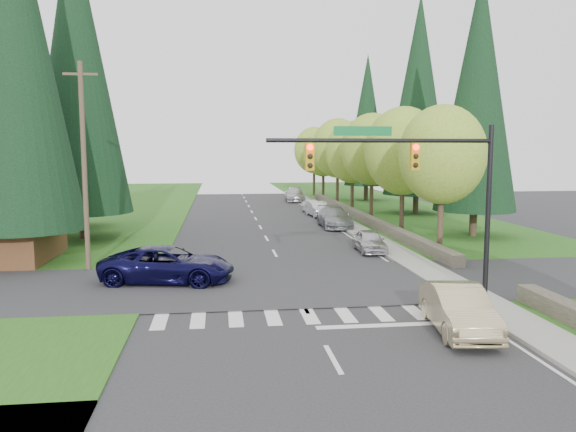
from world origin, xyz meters
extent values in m
plane|color=#28282B|center=(0.00, 0.00, 0.00)|extent=(120.00, 120.00, 0.00)
cube|color=#274F15|center=(13.00, 20.00, 0.03)|extent=(14.00, 110.00, 0.06)
cube|color=#274F15|center=(-13.00, 20.00, 0.03)|extent=(14.00, 110.00, 0.06)
cube|color=#28282B|center=(0.00, 8.00, 0.00)|extent=(120.00, 8.00, 0.10)
cube|color=gray|center=(6.90, 22.00, 0.07)|extent=(1.80, 80.00, 0.13)
cube|color=gray|center=(6.05, 22.00, 0.07)|extent=(0.20, 80.00, 0.13)
cube|color=#4C4438|center=(8.60, 30.00, 0.35)|extent=(0.70, 40.00, 0.70)
cylinder|color=black|center=(7.20, 4.50, 3.40)|extent=(0.20, 0.20, 6.80)
cylinder|color=black|center=(2.90, 4.50, 6.20)|extent=(8.60, 0.16, 0.16)
cube|color=#0C662D|center=(2.20, 4.55, 6.55)|extent=(2.20, 0.04, 0.35)
cube|color=#BF8C0C|center=(4.20, 4.50, 5.60)|extent=(0.32, 0.24, 1.00)
sphere|color=#FF0C05|center=(4.20, 4.36, 5.95)|extent=(0.22, 0.22, 0.22)
cube|color=#BF8C0C|center=(0.20, 4.50, 5.60)|extent=(0.32, 0.24, 1.00)
sphere|color=#FF0C05|center=(0.20, 4.36, 5.95)|extent=(0.22, 0.22, 0.22)
cylinder|color=#473828|center=(-9.50, 12.00, 5.00)|extent=(0.24, 0.24, 10.00)
cube|color=#473828|center=(-9.50, 12.00, 9.40)|extent=(1.60, 0.10, 0.12)
cylinder|color=#38281C|center=(9.20, 14.00, 2.38)|extent=(0.32, 0.32, 4.76)
ellipsoid|color=olive|center=(9.20, 14.00, 5.61)|extent=(4.80, 4.80, 5.52)
cylinder|color=#38281C|center=(9.30, 21.00, 2.46)|extent=(0.32, 0.32, 4.93)
ellipsoid|color=olive|center=(9.30, 21.00, 5.81)|extent=(5.20, 5.20, 5.98)
cylinder|color=#38281C|center=(9.10, 28.00, 2.52)|extent=(0.32, 0.32, 5.04)
ellipsoid|color=olive|center=(9.10, 28.00, 5.94)|extent=(5.00, 5.00, 5.75)
cylinder|color=#38281C|center=(9.20, 35.00, 2.41)|extent=(0.32, 0.32, 4.82)
ellipsoid|color=olive|center=(9.20, 35.00, 5.68)|extent=(5.00, 5.00, 5.75)
cylinder|color=#38281C|center=(9.30, 42.00, 2.58)|extent=(0.32, 0.32, 5.15)
ellipsoid|color=olive|center=(9.30, 42.00, 6.07)|extent=(5.40, 5.40, 6.21)
cylinder|color=#38281C|center=(9.10, 49.00, 2.35)|extent=(0.32, 0.32, 4.70)
ellipsoid|color=olive|center=(9.10, 49.00, 5.54)|extent=(4.80, 4.80, 5.52)
cylinder|color=#38281C|center=(9.20, 56.00, 2.49)|extent=(0.32, 0.32, 4.98)
ellipsoid|color=olive|center=(9.20, 56.00, 5.87)|extent=(5.20, 5.20, 5.98)
cylinder|color=#38281C|center=(-13.00, 14.00, 1.00)|extent=(0.50, 0.50, 2.00)
cone|color=black|center=(-13.00, 14.00, 10.80)|extent=(6.12, 6.12, 18.00)
cylinder|color=#38281C|center=(-12.00, 22.00, 1.00)|extent=(0.50, 0.50, 2.00)
cone|color=black|center=(-12.00, 22.00, 11.30)|extent=(6.46, 6.46, 19.00)
cylinder|color=#38281C|center=(-14.00, 28.00, 1.00)|extent=(0.50, 0.50, 2.00)
cone|color=black|center=(-14.00, 28.00, 10.30)|extent=(5.78, 5.78, 17.00)
cylinder|color=#38281C|center=(14.00, 20.00, 1.00)|extent=(0.50, 0.50, 2.00)
cone|color=black|center=(14.00, 20.00, 9.80)|extent=(5.44, 5.44, 16.00)
cylinder|color=#38281C|center=(15.00, 34.00, 1.00)|extent=(0.50, 0.50, 2.00)
cone|color=black|center=(15.00, 34.00, 10.80)|extent=(6.12, 6.12, 18.00)
cylinder|color=#38281C|center=(14.00, 48.00, 1.00)|extent=(0.50, 0.50, 2.00)
cone|color=black|center=(14.00, 48.00, 9.30)|extent=(5.10, 5.10, 15.00)
imported|color=#CEBA89|center=(4.50, 0.89, 0.75)|extent=(2.15, 4.71, 1.50)
imported|color=black|center=(-5.40, 8.93, 0.81)|extent=(6.20, 3.66, 1.62)
imported|color=#BABABF|center=(5.50, 15.28, 0.64)|extent=(1.63, 3.78, 1.27)
imported|color=gray|center=(5.60, 25.71, 0.77)|extent=(2.27, 5.34, 1.54)
imported|color=silver|center=(5.60, 32.81, 0.68)|extent=(1.88, 4.24, 1.35)
imported|color=white|center=(5.60, 36.00, 0.66)|extent=(1.58, 3.90, 1.33)
imported|color=#B1B1B6|center=(5.60, 47.94, 0.77)|extent=(2.51, 5.43, 1.54)
camera|label=1|loc=(-3.13, -15.91, 5.83)|focal=35.00mm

